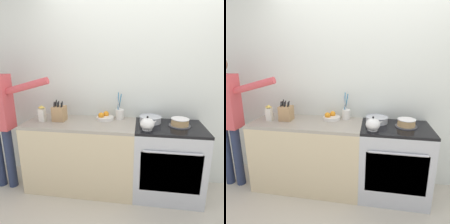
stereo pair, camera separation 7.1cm
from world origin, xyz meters
The scene contains 12 objects.
ground_plane centered at (0.00, 0.00, 0.00)m, with size 16.00×16.00×0.00m, color beige.
wall_back centered at (0.00, 0.61, 1.30)m, with size 8.00×0.04×2.60m.
counter_cabinet centered at (-0.73, 0.30, 0.44)m, with size 1.35×0.59×0.88m.
stove_range centered at (0.34, 0.29, 0.44)m, with size 0.79×0.62×0.88m.
layer_cake centered at (0.45, 0.32, 0.92)m, with size 0.25×0.25×0.09m.
tea_kettle centered at (0.07, 0.14, 0.95)m, with size 0.19×0.16×0.16m.
mixing_bowl centered at (0.12, 0.41, 0.92)m, with size 0.27×0.27×0.08m.
knife_block centered at (-1.01, 0.32, 0.97)m, with size 0.15×0.15×0.26m.
utensil_crock centered at (-0.27, 0.49, 0.96)m, with size 0.11×0.11×0.34m.
fruit_bowl centered at (-0.46, 0.44, 0.91)m, with size 0.22×0.22×0.10m.
milk_carton centered at (-1.20, 0.26, 0.98)m, with size 0.07×0.07×0.20m.
person_baker centered at (-1.71, 0.14, 1.00)m, with size 0.94×0.20×1.67m.
Camera 2 is at (0.06, -1.95, 1.64)m, focal length 32.00 mm.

